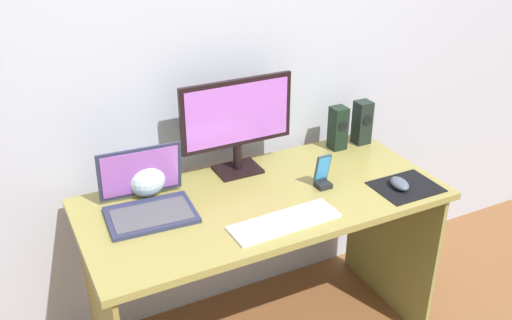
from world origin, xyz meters
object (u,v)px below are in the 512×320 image
laptop (147,200)px  speaker_near_monitor (338,128)px  monitor (238,121)px  phone_in_dock (323,176)px  mouse (400,184)px  fishbowl (146,177)px  speaker_right (362,122)px  keyboard_external (285,222)px

laptop → speaker_near_monitor: bearing=8.5°
monitor → phone_in_dock: monitor is taller
phone_in_dock → laptop: bearing=168.9°
speaker_near_monitor → phone_in_dock: size_ratio=1.40×
mouse → monitor: bearing=150.2°
monitor → fishbowl: 0.42m
speaker_near_monitor → fishbowl: speaker_near_monitor is taller
speaker_near_monitor → monitor: bearing=179.9°
laptop → fishbowl: laptop is taller
fishbowl → mouse: size_ratio=1.53×
speaker_right → fishbowl: speaker_right is taller
speaker_near_monitor → fishbowl: (-0.88, -0.01, -0.02)m
laptop → mouse: laptop is taller
monitor → laptop: monitor is taller
monitor → speaker_right: size_ratio=2.38×
monitor → phone_in_dock: size_ratio=3.40×
monitor → keyboard_external: monitor is taller
speaker_right → mouse: 0.44m
monitor → speaker_right: (0.61, -0.00, -0.12)m
keyboard_external → monitor: bearing=85.1°
speaker_right → phone_in_dock: bearing=-144.7°
speaker_right → phone_in_dock: (-0.37, -0.27, -0.05)m
laptop → phone_in_dock: (0.66, -0.13, 0.00)m
monitor → speaker_right: bearing=-0.1°
speaker_right → speaker_near_monitor: 0.13m
speaker_near_monitor → keyboard_external: size_ratio=0.48×
speaker_right → keyboard_external: bearing=-146.1°
keyboard_external → fishbowl: bearing=129.6°
laptop → fishbowl: size_ratio=2.12×
monitor → keyboard_external: 0.48m
mouse → phone_in_dock: 0.30m
monitor → phone_in_dock: (0.24, -0.27, -0.18)m
mouse → phone_in_dock: size_ratio=0.72×
mouse → laptop: bearing=173.3°
speaker_right → phone_in_dock: 0.46m
speaker_near_monitor → mouse: 0.42m
monitor → fishbowl: monitor is taller
monitor → mouse: bearing=-39.8°
keyboard_external → phone_in_dock: 0.31m
speaker_near_monitor → mouse: speaker_near_monitor is taller
laptop → phone_in_dock: bearing=-11.1°
speaker_right → fishbowl: size_ratio=1.29×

